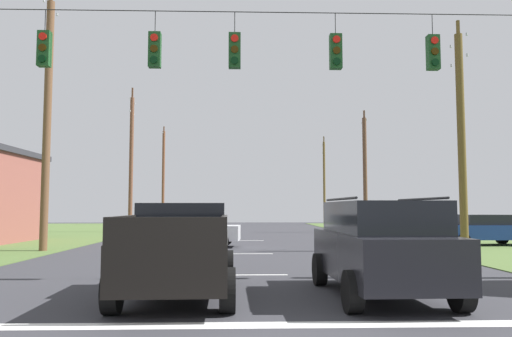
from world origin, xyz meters
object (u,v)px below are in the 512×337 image
Objects in this scene: distant_car_crossing_white at (194,230)px; distant_car_oncoming at (376,231)px; pickup_truck at (181,249)px; utility_pole_far_left at (47,121)px; utility_pole_mid_right at (461,136)px; utility_pole_near_left at (324,180)px; utility_pole_distant_left at (163,176)px; suv_black at (380,246)px; distant_car_far_parked at (483,230)px; overhead_signal_span at (240,117)px; utility_pole_distant_right at (131,161)px; utility_pole_far_right at (365,173)px.

distant_car_crossing_white is 8.47m from distant_car_oncoming.
pickup_truck is 13.93m from utility_pole_far_left.
utility_pole_mid_right is 1.01× the size of utility_pole_near_left.
utility_pole_mid_right is 35.64m from utility_pole_near_left.
pickup_truck is 45.71m from utility_pole_distant_left.
utility_pole_far_left is (-18.01, 0.45, 0.64)m from utility_pole_mid_right.
distant_car_crossing_white is (-5.11, 13.63, -0.27)m from suv_black.
utility_pole_mid_right is 18.02m from utility_pole_far_left.
utility_pole_distant_left is (-14.71, 32.88, 4.52)m from distant_car_oncoming.
utility_pole_distant_left is (-18.04, -1.30, 0.28)m from utility_pole_near_left.
distant_car_far_parked is (14.12, 0.41, 0.00)m from distant_car_crossing_white.
suv_black is 1.09× the size of distant_car_oncoming.
distant_car_crossing_white is 14.12m from distant_car_far_parked.
utility_pole_distant_right is at bearing 108.10° from overhead_signal_span.
utility_pole_distant_left reaches higher than distant_car_crossing_white.
utility_pole_distant_left reaches higher than distant_car_oncoming.
utility_pole_distant_left is (-18.12, 34.34, 0.35)m from utility_pole_mid_right.
utility_pole_far_right is (11.71, 14.08, 3.73)m from distant_car_crossing_white.
distant_car_crossing_white is at bearing 94.00° from pickup_truck.
distant_car_crossing_white is 12.80m from utility_pole_mid_right.
utility_pole_distant_left reaches higher than utility_pole_far_right.
suv_black is (2.93, -2.71, -3.20)m from overhead_signal_span.
pickup_truck is 13.29m from distant_car_crossing_white.
pickup_truck reaches higher than distant_car_crossing_white.
utility_pole_far_left reaches higher than distant_car_far_parked.
utility_pole_mid_right is (11.80, -2.67, 4.17)m from distant_car_crossing_white.
pickup_truck is at bearing -111.53° from utility_pole_far_right.
utility_pole_far_left reaches higher than utility_pole_distant_left.
utility_pole_distant_left reaches higher than suv_black.
overhead_signal_span is 3.85× the size of distant_car_oncoming.
utility_pole_distant_right reaches higher than pickup_truck.
suv_black is 0.48× the size of utility_pole_near_left.
utility_pole_near_left reaches higher than pickup_truck.
distant_car_crossing_white is 18.69m from utility_pole_far_right.
overhead_signal_span reaches higher than pickup_truck.
utility_pole_near_left is (0.00, 18.90, 0.51)m from utility_pole_far_right.
overhead_signal_span is 3.53× the size of suv_black.
distant_car_oncoming is 36.30m from utility_pole_distant_left.
pickup_truck is at bearing -121.76° from distant_car_oncoming.
distant_car_crossing_white is 0.99× the size of distant_car_oncoming.
utility_pole_mid_right is 25.12m from utility_pole_distant_right.
distant_car_oncoming is 0.44× the size of utility_pole_mid_right.
utility_pole_far_right is at bearing -90.01° from utility_pole_near_left.
distant_car_crossing_white is 35.25m from utility_pole_near_left.
utility_pole_near_left is (-0.09, 35.64, 0.06)m from utility_pole_mid_right.
overhead_signal_span is 1.53× the size of utility_pole_distant_right.
distant_car_crossing_white and distant_car_far_parked have the same top height.
utility_pole_mid_right reaches higher than distant_car_oncoming.
utility_pole_mid_right is at bearing -12.75° from distant_car_crossing_white.
utility_pole_far_left is at bearing -89.80° from utility_pole_distant_left.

